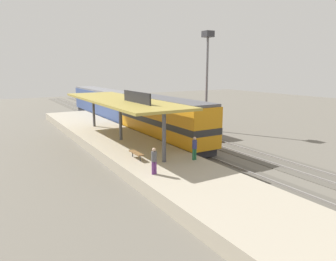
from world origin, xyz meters
name	(u,v)px	position (x,y,z in m)	size (l,w,h in m)	color
ground_plane	(180,141)	(2.00, 0.00, 0.00)	(120.00, 120.00, 0.00)	#666056
track_near	(164,143)	(0.00, 0.00, 0.03)	(3.20, 110.00, 0.16)	#565249
track_far	(200,138)	(4.60, 0.00, 0.03)	(3.20, 110.00, 0.16)	#565249
platform	(121,144)	(-4.60, 0.00, 0.45)	(6.00, 44.00, 0.90)	#A89E89
station_canopy	(120,101)	(-4.60, -0.09, 4.53)	(5.20, 18.00, 4.70)	#47474C
platform_bench	(136,153)	(-6.00, -6.34, 1.34)	(0.44, 1.70, 0.50)	#333338
locomotive	(163,120)	(0.00, 0.04, 2.41)	(2.93, 14.43, 4.44)	#28282D
passenger_carriage_single	(103,103)	(0.00, 18.04, 2.31)	(2.90, 20.00, 4.24)	#28282D
freight_car	(171,113)	(4.60, 6.00, 1.97)	(2.80, 12.00, 3.54)	#28282D
light_mast	(207,60)	(7.80, 3.15, 8.40)	(1.10, 1.10, 11.70)	slate
person_waiting	(195,147)	(-2.46, -8.69, 1.85)	(0.34, 0.34, 1.71)	#23603D
person_walking	(154,160)	(-6.44, -9.92, 1.85)	(0.34, 0.34, 1.71)	#663375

